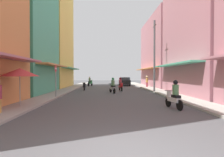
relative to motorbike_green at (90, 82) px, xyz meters
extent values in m
plane|color=#4C4C4F|center=(3.22, -11.08, -0.70)|extent=(90.97, 90.97, 0.00)
cube|color=#9E9991|center=(-2.06, -11.08, -0.64)|extent=(1.79, 49.35, 0.12)
cube|color=#ADA89E|center=(8.51, -11.08, -0.64)|extent=(1.79, 49.35, 0.12)
cube|color=#4CB28C|center=(-5.95, -12.82, 7.88)|extent=(6.00, 8.19, 17.16)
cube|color=#D88C4C|center=(-2.45, -12.82, 2.10)|extent=(1.10, 7.38, 0.12)
cube|color=#EFD159|center=(-5.95, -3.41, 7.36)|extent=(6.00, 9.71, 16.12)
cube|color=#4CB28C|center=(-2.45, -3.41, 2.10)|extent=(1.10, 8.74, 0.12)
cube|color=#B7727F|center=(12.40, -14.41, 6.88)|extent=(6.00, 10.61, 15.16)
cube|color=#4CB28C|center=(8.90, -14.41, 2.10)|extent=(1.10, 9.55, 0.12)
cube|color=#B7727F|center=(12.40, -1.60, 4.66)|extent=(6.00, 13.65, 10.73)
cube|color=#D88C4C|center=(8.90, -1.60, 2.10)|extent=(1.10, 12.29, 0.12)
cylinder|color=black|center=(0.22, 0.61, -0.42)|extent=(0.27, 0.55, 0.56)
cylinder|color=black|center=(-0.20, -0.56, -0.42)|extent=(0.27, 0.55, 0.56)
cube|color=#197233|center=(-0.01, -0.02, -0.20)|extent=(0.61, 1.04, 0.24)
cube|color=black|center=(-0.08, -0.21, 0.00)|extent=(0.45, 0.62, 0.14)
cylinder|color=#197233|center=(0.18, 0.50, 0.00)|extent=(0.28, 0.28, 0.45)
cylinder|color=black|center=(0.18, 0.50, 0.25)|extent=(0.53, 0.22, 0.03)
cylinder|color=#598C59|center=(-0.06, -0.16, 0.35)|extent=(0.34, 0.34, 0.55)
sphere|color=silver|center=(-0.06, -0.16, 0.75)|extent=(0.26, 0.26, 0.26)
cylinder|color=black|center=(3.14, -11.71, -0.42)|extent=(0.23, 0.56, 0.56)
cylinder|color=black|center=(3.49, -12.91, -0.42)|extent=(0.23, 0.56, 0.56)
cube|color=#B2B2B7|center=(3.33, -12.36, -0.20)|extent=(0.54, 1.04, 0.24)
cube|color=black|center=(3.38, -12.55, 0.00)|extent=(0.42, 0.62, 0.14)
cylinder|color=#B2B2B7|center=(3.18, -11.83, 0.00)|extent=(0.28, 0.28, 0.45)
cylinder|color=black|center=(3.18, -11.83, 0.25)|extent=(0.54, 0.18, 0.03)
cylinder|color=#598C59|center=(3.37, -12.50, 0.35)|extent=(0.34, 0.34, 0.55)
sphere|color=#197233|center=(3.37, -12.50, 0.75)|extent=(0.26, 0.26, 0.26)
cylinder|color=black|center=(4.43, -10.29, -0.42)|extent=(0.15, 0.57, 0.56)
cylinder|color=black|center=(4.27, -9.05, -0.42)|extent=(0.15, 0.57, 0.56)
cube|color=red|center=(4.34, -9.62, -0.20)|extent=(0.40, 1.03, 0.24)
cube|color=black|center=(4.32, -9.42, 0.00)|extent=(0.35, 0.59, 0.14)
cylinder|color=red|center=(4.41, -10.16, 0.00)|extent=(0.28, 0.28, 0.45)
cylinder|color=black|center=(4.41, -10.16, 0.25)|extent=(0.55, 0.10, 0.03)
cylinder|color=#99333F|center=(4.32, -9.47, 0.35)|extent=(0.34, 0.34, 0.55)
sphere|color=maroon|center=(4.32, -9.47, 0.75)|extent=(0.26, 0.26, 0.26)
cylinder|color=black|center=(6.29, -20.95, -0.42)|extent=(0.17, 0.57, 0.56)
cylinder|color=black|center=(6.49, -22.19, -0.42)|extent=(0.17, 0.57, 0.56)
cube|color=silver|center=(6.40, -21.62, -0.20)|extent=(0.44, 1.03, 0.24)
cube|color=black|center=(6.43, -21.82, 0.00)|extent=(0.37, 0.60, 0.14)
cylinder|color=silver|center=(6.31, -21.08, 0.00)|extent=(0.28, 0.28, 0.45)
cylinder|color=black|center=(6.31, -21.08, 0.25)|extent=(0.55, 0.12, 0.03)
cylinder|color=#598C59|center=(6.42, -21.77, 0.35)|extent=(0.34, 0.34, 0.55)
sphere|color=black|center=(6.42, -21.77, 0.75)|extent=(0.26, 0.26, 0.26)
cylinder|color=black|center=(0.10, -9.47, -0.42)|extent=(0.11, 0.56, 0.56)
cylinder|color=black|center=(0.04, -8.22, -0.42)|extent=(0.11, 0.56, 0.56)
cube|color=black|center=(0.07, -8.79, -0.20)|extent=(0.33, 1.01, 0.24)
cube|color=black|center=(0.06, -8.59, 0.00)|extent=(0.31, 0.57, 0.14)
cylinder|color=black|center=(0.09, -9.34, 0.00)|extent=(0.28, 0.28, 0.45)
cylinder|color=black|center=(0.09, -9.34, 0.25)|extent=(0.55, 0.06, 0.03)
cube|color=black|center=(5.94, 1.23, -0.10)|extent=(2.09, 4.23, 0.70)
cube|color=#333D47|center=(5.93, 1.08, 0.45)|extent=(1.77, 2.23, 0.60)
cylinder|color=black|center=(5.30, 2.54, -0.38)|extent=(0.23, 0.65, 0.64)
cylinder|color=black|center=(6.79, 2.42, -0.38)|extent=(0.23, 0.65, 0.64)
cylinder|color=black|center=(5.09, 0.05, -0.38)|extent=(0.23, 0.65, 0.64)
cylinder|color=black|center=(6.59, -0.08, -0.38)|extent=(0.23, 0.65, 0.64)
cylinder|color=#99333F|center=(8.59, -4.18, -0.31)|extent=(0.28, 0.28, 0.78)
cylinder|color=#BF8C3F|center=(8.59, -4.18, 0.40)|extent=(0.34, 0.34, 0.66)
sphere|color=#9E7256|center=(8.59, -4.18, 0.87)|extent=(0.22, 0.22, 0.22)
cone|color=#D1B77A|center=(8.59, -4.18, 0.97)|extent=(0.44, 0.44, 0.16)
cylinder|color=#99999E|center=(-2.06, -21.26, 0.32)|extent=(0.05, 0.05, 2.04)
cone|color=#BF3333|center=(-2.06, -21.26, 1.29)|extent=(2.07, 2.07, 0.45)
cylinder|color=#4C4C4F|center=(7.86, -11.40, 3.14)|extent=(0.20, 0.20, 7.70)
cylinder|color=#3F382D|center=(7.86, -11.40, 6.39)|extent=(0.08, 1.20, 0.08)
cylinder|color=gray|center=(-1.31, -16.59, 0.60)|extent=(0.07, 0.07, 2.60)
cylinder|color=red|center=(-1.31, -16.59, 1.65)|extent=(0.02, 0.60, 0.60)
cube|color=white|center=(-1.31, -16.59, 1.65)|extent=(0.03, 0.40, 0.10)
camera|label=1|loc=(2.71, -32.03, 1.14)|focal=31.01mm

